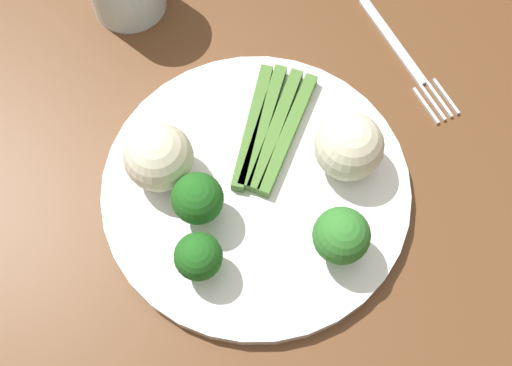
{
  "coord_description": "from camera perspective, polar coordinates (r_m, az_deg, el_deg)",
  "views": [
    {
      "loc": [
        0.13,
        0.23,
        1.29
      ],
      "look_at": [
        -0.02,
        0.05,
        0.76
      ],
      "focal_mm": 44.51,
      "sensor_mm": 36.0,
      "label": 1
    }
  ],
  "objects": [
    {
      "name": "fork",
      "position": [
        0.69,
        13.27,
        10.8
      ],
      "size": [
        0.06,
        0.16,
        0.0
      ],
      "rotation": [
        0.0,
        0.0,
        1.34
      ],
      "color": "silver",
      "rests_on": "dining_table"
    },
    {
      "name": "plate",
      "position": [
        0.59,
        -0.0,
        -0.49
      ],
      "size": [
        0.29,
        0.29,
        0.01
      ],
      "primitive_type": "cylinder",
      "color": "white",
      "rests_on": "dining_table"
    },
    {
      "name": "broccoli_front_left",
      "position": [
        0.55,
        -5.27,
        -1.43
      ],
      "size": [
        0.05,
        0.05,
        0.06
      ],
      "color": "#4C7F2B",
      "rests_on": "plate"
    },
    {
      "name": "dining_table",
      "position": [
        0.7,
        -3.98,
        -2.42
      ],
      "size": [
        1.27,
        1.0,
        0.74
      ],
      "color": "brown",
      "rests_on": "ground_plane"
    },
    {
      "name": "ground_plane",
      "position": [
        1.33,
        -2.14,
        -12.78
      ],
      "size": [
        6.0,
        6.0,
        0.02
      ],
      "primitive_type": "cube",
      "color": "tan"
    },
    {
      "name": "cauliflower_near_center",
      "position": [
        0.57,
        8.36,
        3.26
      ],
      "size": [
        0.06,
        0.06,
        0.06
      ],
      "primitive_type": "sphere",
      "color": "beige",
      "rests_on": "plate"
    },
    {
      "name": "cauliflower_right",
      "position": [
        0.57,
        -8.74,
        2.3
      ],
      "size": [
        0.06,
        0.06,
        0.06
      ],
      "primitive_type": "sphere",
      "color": "beige",
      "rests_on": "plate"
    },
    {
      "name": "asparagus_bundle",
      "position": [
        0.6,
        1.21,
        4.98
      ],
      "size": [
        0.14,
        0.11,
        0.01
      ],
      "rotation": [
        0.0,
        0.0,
        3.72
      ],
      "color": "#47752D",
      "rests_on": "plate"
    },
    {
      "name": "broccoli_back",
      "position": [
        0.53,
        7.67,
        -4.75
      ],
      "size": [
        0.05,
        0.05,
        0.06
      ],
      "color": "#609E3D",
      "rests_on": "plate"
    },
    {
      "name": "broccoli_outer_edge",
      "position": [
        0.53,
        -5.2,
        -6.62
      ],
      "size": [
        0.04,
        0.04,
        0.05
      ],
      "color": "#4C7F2B",
      "rests_on": "plate"
    }
  ]
}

